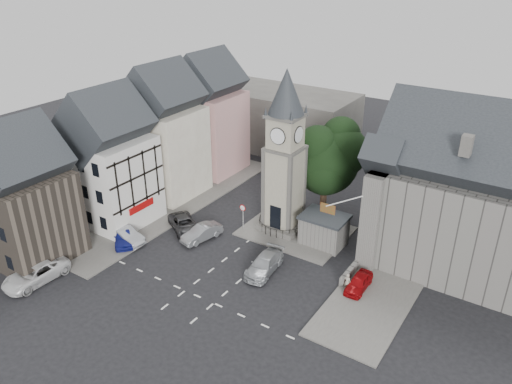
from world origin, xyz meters
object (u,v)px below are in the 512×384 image
Objects in this scene: clock_tower at (285,154)px; stone_shelter at (324,230)px; car_east_red at (359,283)px; car_west_blue at (124,235)px; pedestrian at (347,282)px.

clock_tower is 8.15m from stone_shelter.
clock_tower is 4.40× the size of car_east_red.
car_west_blue is 1.22× the size of car_east_red.
car_west_blue is at bearing -136.75° from clock_tower.
pedestrian is at bearing -35.32° from car_west_blue.
clock_tower is at bearing 174.16° from stone_shelter.
stone_shelter reaches higher than car_west_blue.
clock_tower is 3.78× the size of stone_shelter.
car_west_blue is 22.65m from car_east_red.
stone_shelter is at bearing 138.61° from car_east_red.
stone_shelter is (4.80, -0.49, -6.57)m from clock_tower.
car_east_red is at bearing -40.41° from stone_shelter.
car_west_blue is at bearing -166.92° from car_east_red.
pedestrian is (9.72, -5.99, -7.31)m from clock_tower.
pedestrian is (-0.75, -0.67, 0.18)m from car_east_red.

